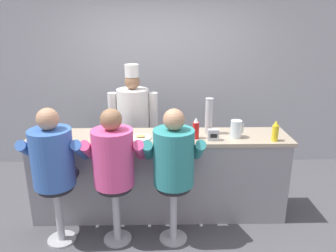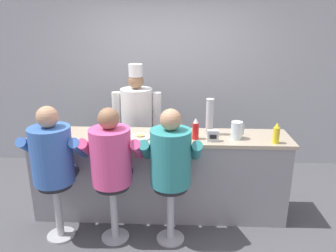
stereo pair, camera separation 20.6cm
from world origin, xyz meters
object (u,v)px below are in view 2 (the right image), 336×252
(hot_sauce_bottle_orange, at_px, (188,132))
(coffee_mug_tan, at_px, (62,133))
(diner_seated_blue, at_px, (54,158))
(diner_seated_teal, at_px, (171,161))
(diner_seated_pink, at_px, (112,160))
(breakfast_plate, at_px, (140,137))
(napkin_dispenser_chrome, at_px, (213,136))
(cereal_bowl, at_px, (42,135))
(mustard_bottle_yellow, at_px, (276,134))
(cook_in_whites_near, at_px, (137,121))
(water_pitcher_clear, at_px, (237,130))
(coffee_mug_white, at_px, (113,133))
(cup_stack_steel, at_px, (210,117))
(ketchup_bottle_red, at_px, (196,129))

(hot_sauce_bottle_orange, height_order, coffee_mug_tan, hot_sauce_bottle_orange)
(diner_seated_blue, distance_m, diner_seated_teal, 1.16)
(diner_seated_pink, bearing_deg, breakfast_plate, 58.25)
(napkin_dispenser_chrome, distance_m, diner_seated_teal, 0.56)
(cereal_bowl, height_order, diner_seated_pink, diner_seated_pink)
(hot_sauce_bottle_orange, relative_size, diner_seated_blue, 0.09)
(coffee_mug_tan, bearing_deg, diner_seated_pink, -31.65)
(cereal_bowl, height_order, diner_seated_blue, diner_seated_blue)
(diner_seated_pink, bearing_deg, mustard_bottle_yellow, 10.03)
(mustard_bottle_yellow, bearing_deg, hot_sauce_bottle_orange, 172.36)
(mustard_bottle_yellow, xyz_separation_m, napkin_dispenser_chrome, (-0.65, 0.03, -0.04))
(cook_in_whites_near, bearing_deg, water_pitcher_clear, -33.95)
(water_pitcher_clear, xyz_separation_m, coffee_mug_white, (-1.34, 0.01, -0.05))
(water_pitcher_clear, bearing_deg, cup_stack_steel, 156.00)
(breakfast_plate, bearing_deg, cereal_bowl, -177.92)
(coffee_mug_tan, bearing_deg, coffee_mug_white, 3.30)
(water_pitcher_clear, height_order, diner_seated_blue, diner_seated_blue)
(mustard_bottle_yellow, bearing_deg, diner_seated_pink, -169.97)
(ketchup_bottle_red, bearing_deg, diner_seated_pink, -155.40)
(breakfast_plate, relative_size, coffee_mug_white, 1.68)
(ketchup_bottle_red, bearing_deg, coffee_mug_white, 177.67)
(hot_sauce_bottle_orange, distance_m, breakfast_plate, 0.52)
(mustard_bottle_yellow, bearing_deg, cook_in_whites_near, 149.87)
(cereal_bowl, distance_m, napkin_dispenser_chrome, 1.85)
(coffee_mug_tan, height_order, cook_in_whites_near, cook_in_whites_near)
(ketchup_bottle_red, distance_m, breakfast_plate, 0.60)
(ketchup_bottle_red, xyz_separation_m, coffee_mug_white, (-0.90, 0.04, -0.07))
(breakfast_plate, relative_size, diner_seated_teal, 0.16)
(cereal_bowl, bearing_deg, diner_seated_teal, -13.77)
(breakfast_plate, distance_m, coffee_mug_tan, 0.86)
(cup_stack_steel, xyz_separation_m, diner_seated_pink, (-0.99, -0.54, -0.29))
(mustard_bottle_yellow, relative_size, cook_in_whites_near, 0.13)
(breakfast_plate, xyz_separation_m, coffee_mug_tan, (-0.86, 0.00, 0.03))
(water_pitcher_clear, distance_m, cereal_bowl, 2.11)
(ketchup_bottle_red, xyz_separation_m, diner_seated_pink, (-0.83, -0.38, -0.20))
(diner_seated_blue, height_order, diner_seated_pink, diner_seated_blue)
(cup_stack_steel, distance_m, diner_seated_blue, 1.69)
(napkin_dispenser_chrome, height_order, diner_seated_pink, diner_seated_pink)
(diner_seated_blue, bearing_deg, napkin_dispenser_chrome, 11.40)
(hot_sauce_bottle_orange, distance_m, cup_stack_steel, 0.30)
(mustard_bottle_yellow, xyz_separation_m, hot_sauce_bottle_orange, (-0.91, 0.12, -0.04))
(coffee_mug_white, bearing_deg, napkin_dispenser_chrome, -5.08)
(water_pitcher_clear, bearing_deg, cereal_bowl, -178.27)
(ketchup_bottle_red, relative_size, water_pitcher_clear, 1.24)
(breakfast_plate, height_order, diner_seated_blue, diner_seated_blue)
(mustard_bottle_yellow, relative_size, coffee_mug_white, 1.64)
(hot_sauce_bottle_orange, bearing_deg, cook_in_whites_near, 129.87)
(cup_stack_steel, bearing_deg, diner_seated_blue, -161.20)
(water_pitcher_clear, relative_size, coffee_mug_tan, 1.47)
(diner_seated_teal, distance_m, cook_in_whites_near, 1.30)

